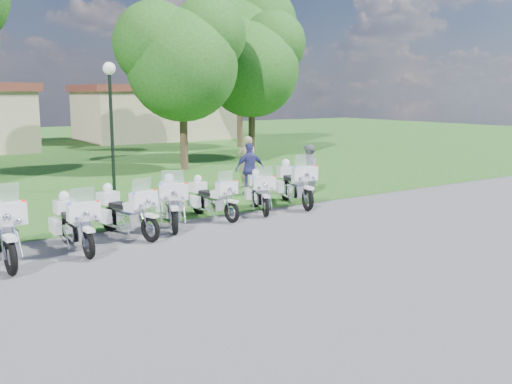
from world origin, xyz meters
TOP-DOWN VIEW (x-y plane):
  - ground at (0.00, 0.00)m, footprint 100.00×100.00m
  - grass_lawn at (0.00, 27.00)m, footprint 100.00×48.00m
  - motorcycle_1 at (-3.62, 1.73)m, footprint 0.75×2.25m
  - motorcycle_2 at (-2.20, 2.26)m, footprint 1.13×2.22m
  - motorcycle_3 at (-0.79, 2.62)m, footprint 1.32×2.26m
  - motorcycle_4 at (0.60, 2.91)m, footprint 0.88×2.09m
  - motorcycle_5 at (2.27, 2.93)m, footprint 1.24×2.02m
  - motorcycle_6 at (3.71, 3.10)m, footprint 1.23×2.45m
  - lamp_post at (-0.18, 8.63)m, footprint 0.44×0.44m
  - tree_2 at (4.63, 12.74)m, footprint 5.89×5.03m
  - tree_3 at (9.80, 14.87)m, footprint 5.90×5.03m
  - tree_4 at (12.80, 20.88)m, footprint 7.61×6.50m
  - building_east at (11.00, 30.00)m, footprint 11.44×7.28m
  - bystander_a at (4.31, 6.75)m, footprint 0.83×0.73m
  - bystander_b at (5.29, 4.36)m, footprint 1.06×1.06m
  - bystander_c at (3.49, 5.33)m, footprint 1.13×0.64m

SIDE VIEW (x-z plane):
  - ground at x=0.00m, z-range 0.00..0.00m
  - grass_lawn at x=0.00m, z-range 0.00..0.01m
  - motorcycle_4 at x=0.60m, z-range -0.12..1.30m
  - motorcycle_5 at x=2.27m, z-range -0.12..1.33m
  - motorcycle_1 at x=-3.62m, z-range -0.12..1.39m
  - motorcycle_2 at x=-2.20m, z-range -0.12..1.40m
  - motorcycle_3 at x=-0.79m, z-range -0.13..1.47m
  - motorcycle_6 at x=3.71m, z-range -0.14..1.54m
  - bystander_b at x=5.29m, z-range 0.00..1.74m
  - bystander_c at x=3.49m, z-range 0.00..1.81m
  - bystander_a at x=4.31m, z-range 0.00..1.92m
  - building_east at x=11.00m, z-range 0.02..4.12m
  - lamp_post at x=-0.18m, z-range 1.13..5.69m
  - tree_2 at x=4.63m, z-range 1.27..9.12m
  - tree_3 at x=9.80m, z-range 1.27..9.13m
  - tree_4 at x=12.80m, z-range 1.64..11.80m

